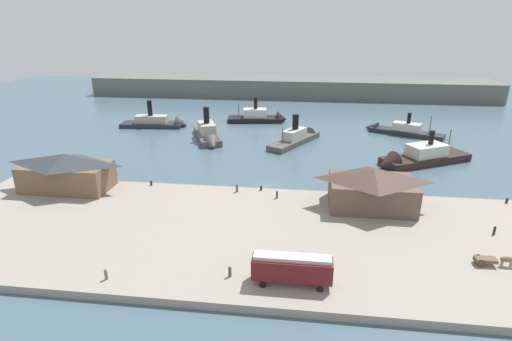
% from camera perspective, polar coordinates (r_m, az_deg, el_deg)
% --- Properties ---
extents(ground_plane, '(320.00, 320.00, 0.00)m').
position_cam_1_polar(ground_plane, '(86.80, 1.18, -2.23)').
color(ground_plane, '#476070').
extents(quay_promenade, '(110.00, 36.00, 1.20)m').
position_cam_1_polar(quay_promenade, '(66.91, -0.81, -9.04)').
color(quay_promenade, '#9E9384').
rests_on(quay_promenade, ground).
extents(seawall_edge, '(110.00, 0.80, 1.00)m').
position_cam_1_polar(seawall_edge, '(83.31, 0.93, -2.87)').
color(seawall_edge, gray).
rests_on(seawall_edge, ground).
extents(ferry_shed_east_terminal, '(17.41, 8.79, 7.41)m').
position_cam_1_polar(ferry_shed_east_terminal, '(89.63, -25.11, -0.11)').
color(ferry_shed_east_terminal, brown).
rests_on(ferry_shed_east_terminal, quay_promenade).
extents(ferry_shed_customs_shed, '(15.30, 10.44, 7.29)m').
position_cam_1_polar(ferry_shed_customs_shed, '(76.48, 15.98, -2.36)').
color(ferry_shed_customs_shed, brown).
rests_on(ferry_shed_customs_shed, quay_promenade).
extents(street_tram, '(10.35, 2.84, 4.19)m').
position_cam_1_polar(street_tram, '(53.83, 5.07, -13.41)').
color(street_tram, maroon).
rests_on(street_tram, quay_promenade).
extents(horse_cart, '(5.71, 1.47, 1.87)m').
position_cam_1_polar(horse_cart, '(66.83, 30.44, -10.74)').
color(horse_cart, brown).
rests_on(horse_cart, quay_promenade).
extents(pedestrian_near_west_shed, '(0.42, 0.42, 1.68)m').
position_cam_1_polar(pedestrian_near_west_shed, '(78.09, 2.96, -3.39)').
color(pedestrian_near_west_shed, '#3D4C42').
rests_on(pedestrian_near_west_shed, quay_promenade).
extents(pedestrian_by_tram, '(0.43, 0.43, 1.75)m').
position_cam_1_polar(pedestrian_by_tram, '(80.89, -2.69, -2.48)').
color(pedestrian_by_tram, '#3D4C42').
rests_on(pedestrian_by_tram, quay_promenade).
extents(pedestrian_walking_east, '(0.39, 0.39, 1.59)m').
position_cam_1_polar(pedestrian_walking_east, '(75.81, 30.48, -7.26)').
color(pedestrian_walking_east, '#232328').
rests_on(pedestrian_walking_east, quay_promenade).
extents(pedestrian_near_cart, '(0.41, 0.41, 1.64)m').
position_cam_1_polar(pedestrian_near_cart, '(56.02, -3.69, -13.97)').
color(pedestrian_near_cart, '#4C3D33').
rests_on(pedestrian_near_cart, quay_promenade).
extents(pedestrian_near_east_shed, '(0.40, 0.40, 1.63)m').
position_cam_1_polar(pedestrian_near_east_shed, '(58.83, -20.32, -13.53)').
color(pedestrian_near_east_shed, '#6B5B4C').
rests_on(pedestrian_near_east_shed, quay_promenade).
extents(mooring_post_east, '(0.44, 0.44, 0.90)m').
position_cam_1_polar(mooring_post_east, '(81.68, 0.72, -2.49)').
color(mooring_post_east, black).
rests_on(mooring_post_east, quay_promenade).
extents(mooring_post_west, '(0.44, 0.44, 0.90)m').
position_cam_1_polar(mooring_post_west, '(86.84, -14.51, -1.74)').
color(mooring_post_west, black).
rests_on(mooring_post_west, quay_promenade).
extents(mooring_post_center_east, '(0.44, 0.44, 0.90)m').
position_cam_1_polar(mooring_post_center_east, '(89.60, 31.77, -3.61)').
color(mooring_post_center_east, black).
rests_on(mooring_post_center_east, quay_promenade).
extents(ferry_outer_harbor, '(23.31, 14.19, 8.38)m').
position_cam_1_polar(ferry_outer_harbor, '(133.44, 19.28, 5.38)').
color(ferry_outer_harbor, '#23282D').
rests_on(ferry_outer_harbor, ground).
extents(ferry_moored_east, '(15.37, 22.13, 9.99)m').
position_cam_1_polar(ferry_moored_east, '(118.35, 6.03, 4.72)').
color(ferry_moored_east, '#514C47').
rests_on(ferry_moored_east, ground).
extents(ferry_approaching_west, '(20.92, 8.87, 10.58)m').
position_cam_1_polar(ferry_approaching_west, '(141.75, 0.92, 7.45)').
color(ferry_approaching_west, black).
rests_on(ferry_approaching_west, ground).
extents(ferry_near_quay, '(12.87, 21.30, 11.29)m').
position_cam_1_polar(ferry_near_quay, '(119.52, -6.75, 4.98)').
color(ferry_near_quay, '#514C47').
rests_on(ferry_near_quay, ground).
extents(ferry_departing_north, '(25.29, 17.69, 10.28)m').
position_cam_1_polar(ferry_departing_north, '(106.80, 21.51, 1.61)').
color(ferry_departing_north, black).
rests_on(ferry_departing_north, ground).
extents(ferry_approaching_east, '(22.11, 7.71, 10.86)m').
position_cam_1_polar(ferry_approaching_east, '(138.31, -13.28, 6.52)').
color(ferry_approaching_east, '#23282D').
rests_on(ferry_approaching_east, ground).
extents(far_headland, '(180.00, 24.00, 8.00)m').
position_cam_1_polar(far_headland, '(192.06, 4.70, 11.66)').
color(far_headland, '#60665B').
rests_on(far_headland, ground).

